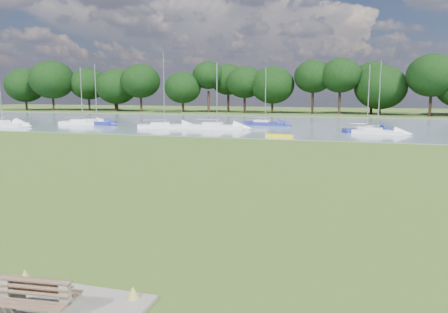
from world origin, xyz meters
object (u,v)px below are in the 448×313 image
(sailboat_4, at_px, (216,125))
(sailboat_9, at_px, (377,130))
(sailboat_6, at_px, (164,125))
(sailboat_7, at_px, (97,121))
(sailboat_1, at_px, (82,121))
(sailboat_2, at_px, (366,129))
(sailboat_8, at_px, (265,122))
(sailboat_5, at_px, (2,123))
(bench_pair, at_px, (36,300))
(kayak, at_px, (279,136))

(sailboat_4, height_order, sailboat_9, sailboat_4)
(sailboat_6, bearing_deg, sailboat_7, 145.10)
(sailboat_9, bearing_deg, sailboat_1, -174.52)
(sailboat_6, xyz_separation_m, sailboat_7, (-11.62, 2.62, 0.03))
(sailboat_2, relative_size, sailboat_8, 0.97)
(sailboat_4, bearing_deg, sailboat_2, -0.83)
(sailboat_5, height_order, sailboat_6, sailboat_6)
(bench_pair, relative_size, kayak, 0.60)
(sailboat_1, xyz_separation_m, sailboat_4, (20.54, -1.55, 0.04))
(kayak, distance_m, sailboat_2, 11.93)
(sailboat_7, distance_m, sailboat_9, 37.90)
(sailboat_9, bearing_deg, bench_pair, -92.93)
(kayak, relative_size, sailboat_7, 0.34)
(sailboat_8, height_order, sailboat_9, sailboat_9)
(bench_pair, bearing_deg, sailboat_6, 105.32)
(sailboat_7, bearing_deg, sailboat_1, -147.25)
(bench_pair, bearing_deg, sailboat_5, 128.19)
(sailboat_4, bearing_deg, sailboat_9, -5.01)
(bench_pair, distance_m, kayak, 38.01)
(sailboat_6, bearing_deg, sailboat_8, 12.60)
(bench_pair, distance_m, sailboat_4, 46.33)
(sailboat_1, height_order, sailboat_7, sailboat_7)
(sailboat_5, bearing_deg, sailboat_8, 18.80)
(sailboat_2, bearing_deg, sailboat_4, 159.48)
(sailboat_2, height_order, sailboat_4, sailboat_4)
(sailboat_4, distance_m, sailboat_9, 19.18)
(kayak, distance_m, sailboat_5, 38.72)
(sailboat_2, xyz_separation_m, sailboat_9, (1.10, -1.35, -0.03))
(sailboat_5, xyz_separation_m, sailboat_7, (10.77, 6.16, 0.01))
(sailboat_1, distance_m, sailboat_2, 38.61)
(bench_pair, distance_m, sailboat_2, 46.65)
(kayak, relative_size, sailboat_5, 0.35)
(sailboat_1, height_order, sailboat_6, sailboat_6)
(kayak, height_order, sailboat_7, sailboat_7)
(sailboat_4, bearing_deg, kayak, -41.38)
(sailboat_7, relative_size, sailboat_9, 1.05)
(sailboat_5, distance_m, sailboat_8, 36.03)
(sailboat_8, bearing_deg, sailboat_2, -20.69)
(sailboat_9, bearing_deg, sailboat_8, 158.62)
(sailboat_4, distance_m, sailboat_5, 29.66)
(sailboat_9, bearing_deg, sailboat_2, 137.78)
(kayak, bearing_deg, sailboat_7, 174.28)
(kayak, relative_size, sailboat_8, 0.36)
(kayak, height_order, sailboat_4, sailboat_4)
(bench_pair, distance_m, sailboat_9, 45.53)
(sailboat_5, height_order, sailboat_7, sailboat_7)
(sailboat_5, height_order, sailboat_9, sailboat_5)
(sailboat_1, relative_size, sailboat_5, 0.98)
(kayak, height_order, sailboat_5, sailboat_5)
(kayak, bearing_deg, sailboat_8, 119.75)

